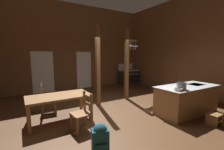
% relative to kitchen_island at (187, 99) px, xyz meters
% --- Properties ---
extents(ground_plane, '(8.61, 9.32, 0.10)m').
position_rel_kitchen_island_xyz_m(ground_plane, '(-1.90, 1.04, -0.50)').
color(ground_plane, '#4C301C').
extents(wall_back, '(8.61, 0.14, 4.57)m').
position_rel_kitchen_island_xyz_m(wall_back, '(-1.90, 5.37, 1.84)').
color(wall_back, brown).
rests_on(wall_back, ground_plane).
extents(wall_right, '(0.14, 9.32, 4.57)m').
position_rel_kitchen_island_xyz_m(wall_right, '(2.08, 1.04, 1.84)').
color(wall_right, brown).
rests_on(wall_right, ground_plane).
extents(glazed_door_back_left, '(1.00, 0.01, 2.05)m').
position_rel_kitchen_island_xyz_m(glazed_door_back_left, '(-3.65, 5.30, 0.58)').
color(glazed_door_back_left, white).
rests_on(glazed_door_back_left, ground_plane).
extents(glazed_panel_back_right, '(0.84, 0.01, 2.05)m').
position_rel_kitchen_island_xyz_m(glazed_panel_back_right, '(-1.51, 5.30, 0.58)').
color(glazed_panel_back_right, white).
rests_on(glazed_panel_back_right, ground_plane).
extents(kitchen_island, '(2.17, 0.98, 0.89)m').
position_rel_kitchen_island_xyz_m(kitchen_island, '(0.00, 0.00, 0.00)').
color(kitchen_island, brown).
rests_on(kitchen_island, ground_plane).
extents(stove_range, '(1.15, 0.84, 1.32)m').
position_rel_kitchen_island_xyz_m(stove_range, '(1.23, 4.71, 0.04)').
color(stove_range, '#262626').
rests_on(stove_range, ground_plane).
extents(support_post_with_pot_rack, '(0.67, 0.25, 2.92)m').
position_rel_kitchen_island_xyz_m(support_post_with_pot_rack, '(-0.68, 2.31, 1.13)').
color(support_post_with_pot_rack, brown).
rests_on(support_post_with_pot_rack, ground_plane).
extents(support_post_center, '(0.14, 0.14, 2.92)m').
position_rel_kitchen_island_xyz_m(support_post_center, '(-2.15, 2.14, 1.01)').
color(support_post_center, brown).
rests_on(support_post_center, ground_plane).
extents(step_stool, '(0.37, 0.29, 0.30)m').
position_rel_kitchen_island_xyz_m(step_stool, '(-0.14, -0.91, -0.27)').
color(step_stool, brown).
rests_on(step_stool, ground_plane).
extents(dining_table, '(1.72, 0.93, 0.74)m').
position_rel_kitchen_island_xyz_m(dining_table, '(-3.68, 1.52, 0.20)').
color(dining_table, brown).
rests_on(dining_table, ground_plane).
extents(ladderback_chair_near_window, '(0.48, 0.48, 0.95)m').
position_rel_kitchen_island_xyz_m(ladderback_chair_near_window, '(-3.90, 2.32, 0.01)').
color(ladderback_chair_near_window, brown).
rests_on(ladderback_chair_near_window, ground_plane).
extents(ladderback_chair_by_post, '(0.48, 0.48, 0.95)m').
position_rel_kitchen_island_xyz_m(ladderback_chair_by_post, '(-3.29, 0.64, 0.01)').
color(ladderback_chair_by_post, brown).
rests_on(ladderback_chair_by_post, ground_plane).
extents(backpack, '(0.37, 0.36, 0.60)m').
position_rel_kitchen_island_xyz_m(backpack, '(-3.33, -0.39, -0.13)').
color(backpack, '#194756').
rests_on(backpack, ground_plane).
extents(stockpot_on_counter, '(0.35, 0.28, 0.20)m').
position_rel_kitchen_island_xyz_m(stockpot_on_counter, '(-0.65, -0.22, 0.55)').
color(stockpot_on_counter, '#B7BABF').
rests_on(stockpot_on_counter, kitchen_island).
extents(mixing_bowl_on_counter, '(0.22, 0.22, 0.08)m').
position_rel_kitchen_island_xyz_m(mixing_bowl_on_counter, '(-0.88, -0.28, 0.49)').
color(mixing_bowl_on_counter, silver).
rests_on(mixing_bowl_on_counter, kitchen_island).
extents(bottle_tall_on_counter, '(0.07, 0.07, 0.24)m').
position_rel_kitchen_island_xyz_m(bottle_tall_on_counter, '(-0.33, 0.02, 0.54)').
color(bottle_tall_on_counter, '#1E2328').
rests_on(bottle_tall_on_counter, kitchen_island).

